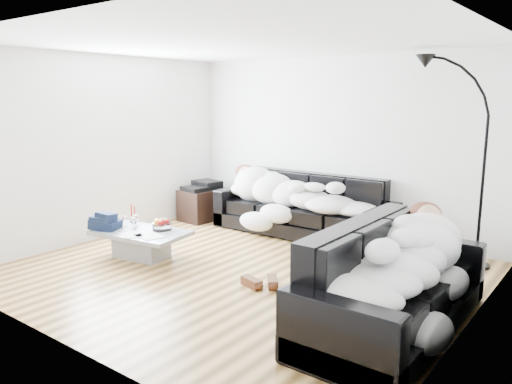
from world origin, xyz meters
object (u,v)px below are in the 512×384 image
Objects in this scene: wine_glass_a at (136,220)px; candle_left at (131,213)px; candle_right at (135,215)px; shoes at (261,282)px; sofa_back at (302,205)px; sofa_right at (395,279)px; sleeper_back at (301,192)px; sleeper_right at (397,257)px; floor_lamp at (483,176)px; av_cabinet at (203,204)px; fruit_bowl at (162,224)px; stereo at (203,185)px; wine_glass_c at (133,223)px; wine_glass_b at (125,221)px; coffee_table at (141,244)px.

candle_left reaches higher than wine_glass_a.
candle_right reaches higher than shoes.
sofa_back is 5.69× the size of shoes.
sofa_right is 3.09m from sleeper_back.
sofa_back is at bearing 59.10° from wine_glass_a.
sofa_back is 3.13m from sleeper_right.
av_cabinet is at bearing -165.39° from floor_lamp.
sofa_right is 2.27m from floor_lamp.
candle_left is 1.79m from av_cabinet.
fruit_bowl is 3.93m from floor_lamp.
sleeper_back reaches higher than stereo.
sofa_back is 1.82m from stereo.
av_cabinet is (-4.08, 1.92, -0.40)m from sleeper_right.
sleeper_back reaches higher than wine_glass_c.
sleeper_back is at bearing 139.17° from shoes.
candle_right is at bearing 177.23° from fruit_bowl.
sofa_back reaches higher than shoes.
sleeper_back is 2.43m from wine_glass_c.
wine_glass_a reaches higher than wine_glass_c.
wine_glass_b is at bearing -149.35° from shoes.
sleeper_back is at bearing 53.05° from candle_right.
sleeper_right reaches higher than av_cabinet.
candle_right is 1.78m from av_cabinet.
sofa_back is 2.45m from candle_left.
stereo is (-0.56, 1.86, 0.14)m from wine_glass_a.
sleeper_back is 9.26× the size of fruit_bowl.
wine_glass_a is at bearing -69.55° from av_cabinet.
wine_glass_c is (-0.15, 0.01, 0.26)m from coffee_table.
wine_glass_c is at bearing -68.85° from av_cabinet.
candle_left is 0.05m from candle_right.
candle_left is at bearing -127.75° from sleeper_back.
wine_glass_b is 0.32× the size of shoes.
wine_glass_b is 0.23m from candle_left.
wine_glass_c is at bearing 90.50° from sleeper_right.
sleeper_right is 4.06× the size of shoes.
coffee_table is 0.54× the size of floor_lamp.
stereo reaches higher than candle_left.
sofa_right is at bearing -15.86° from stereo.
sleeper_back reaches higher than coffee_table.
sleeper_right is at bearing -83.02° from floor_lamp.
sofa_right is 3.52m from wine_glass_a.
wine_glass_b is (-0.13, -0.07, -0.01)m from wine_glass_a.
candle_left is 0.11× the size of floor_lamp.
stereo is (-2.57, 1.84, 0.52)m from shoes.
wine_glass_a is at bearing 89.07° from sofa_right.
sleeper_back is at bearing 8.82° from av_cabinet.
floor_lamp is (3.86, 1.99, 0.64)m from candle_right.
wine_glass_c is at bearing 90.50° from sofa_right.
floor_lamp reaches higher than wine_glass_c.
sleeper_back is (-2.28, 2.08, 0.19)m from sofa_right.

